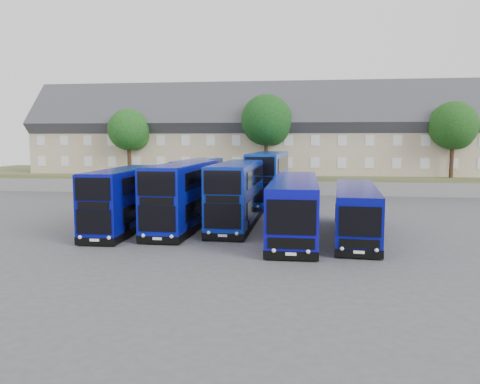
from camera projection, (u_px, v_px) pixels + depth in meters
name	position (u px, v px, depth m)	size (l,w,h in m)	color
ground	(205.00, 239.00, 28.68)	(120.00, 120.00, 0.00)	#45454A
retaining_wall	(247.00, 188.00, 52.27)	(70.00, 0.40, 1.50)	slate
earth_bank	(255.00, 178.00, 62.11)	(80.00, 20.00, 2.00)	#515630
terrace_row	(253.00, 136.00, 57.54)	(54.00, 10.40, 11.20)	tan
dd_front_left	(124.00, 200.00, 31.37)	(2.64, 10.37, 4.10)	#070B8B
dd_front_mid	(183.00, 197.00, 32.12)	(2.92, 11.21, 4.42)	#08109C
dd_front_right	(237.00, 195.00, 32.96)	(2.86, 11.21, 4.43)	#08209B
dd_rear_left	(199.00, 182.00, 45.34)	(3.21, 10.58, 4.14)	navy
dd_rear_right	(268.00, 179.00, 44.53)	(3.49, 12.30, 4.83)	#0831A4
coach_east_a	(294.00, 208.00, 29.57)	(2.99, 13.28, 3.62)	#0A09A5
coach_east_b	(356.00, 213.00, 29.08)	(3.39, 11.71, 3.16)	#070A89
tree_west	(130.00, 131.00, 54.36)	(4.80, 4.80, 7.65)	#382314
tree_mid	(268.00, 122.00, 52.78)	(5.76, 5.76, 9.18)	#382314
tree_east	(454.00, 127.00, 49.91)	(5.12, 5.12, 8.16)	#382314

